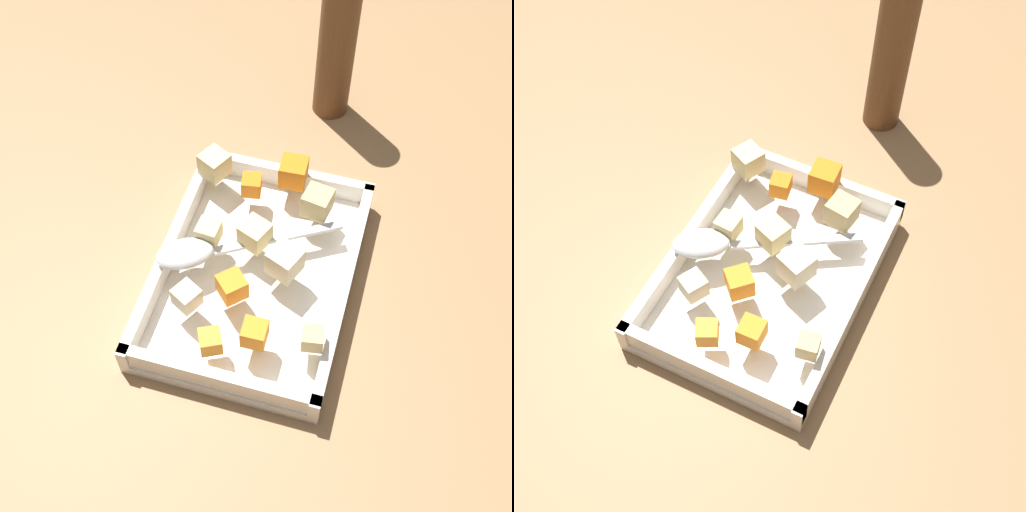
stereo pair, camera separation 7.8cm
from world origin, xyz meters
TOP-DOWN VIEW (x-y plane):
  - ground_plane at (0.00, 0.00)m, footprint 4.00×4.00m
  - baking_dish at (-0.00, -0.01)m, footprint 0.30×0.22m
  - carrot_chunk_near_left at (-0.10, -0.04)m, footprint 0.03×0.03m
  - carrot_chunk_near_spoon at (0.09, 0.02)m, footprint 0.03×0.03m
  - carrot_chunk_rim_edge at (0.05, -0.02)m, footprint 0.04×0.04m
  - carrot_chunk_back_center at (-0.13, -0.00)m, footprint 0.03×0.03m
  - carrot_chunk_heap_top at (0.12, -0.03)m, footprint 0.03×0.03m
  - potato_chunk_far_left at (-0.12, -0.10)m, footprint 0.04×0.04m
  - potato_chunk_far_right at (-0.02, -0.07)m, footprint 0.03×0.03m
  - potato_chunk_under_handle at (0.07, -0.07)m, footprint 0.03×0.03m
  - potato_chunk_mid_right at (-0.00, 0.02)m, footprint 0.04×0.04m
  - potato_chunk_center at (0.08, 0.07)m, footprint 0.03×0.03m
  - potato_chunk_front_center at (-0.09, 0.04)m, footprint 0.04×0.04m
  - potato_chunk_mid_left at (-0.03, -0.02)m, footprint 0.04×0.04m
  - serving_spoon at (0.01, -0.08)m, footprint 0.13×0.20m
  - pepper_mill at (-0.32, 0.01)m, footprint 0.05×0.05m

SIDE VIEW (x-z plane):
  - ground_plane at x=0.00m, z-range 0.00..0.00m
  - baking_dish at x=0.00m, z-range -0.01..0.04m
  - serving_spoon at x=0.01m, z-range 0.04..0.06m
  - potato_chunk_center at x=0.08m, z-range 0.04..0.07m
  - carrot_chunk_heap_top at x=0.12m, z-range 0.04..0.07m
  - carrot_chunk_near_left at x=-0.10m, z-range 0.04..0.07m
  - potato_chunk_under_handle at x=0.07m, z-range 0.04..0.07m
  - potato_chunk_far_right at x=-0.02m, z-range 0.04..0.07m
  - carrot_chunk_near_spoon at x=0.09m, z-range 0.04..0.07m
  - carrot_chunk_rim_edge at x=0.05m, z-range 0.04..0.07m
  - potato_chunk_mid_left at x=-0.03m, z-range 0.04..0.07m
  - potato_chunk_far_left at x=-0.12m, z-range 0.04..0.07m
  - potato_chunk_front_center at x=-0.09m, z-range 0.04..0.08m
  - carrot_chunk_back_center at x=-0.13m, z-range 0.04..0.08m
  - potato_chunk_mid_right at x=0.00m, z-range 0.04..0.08m
  - pepper_mill at x=-0.32m, z-range -0.01..0.25m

